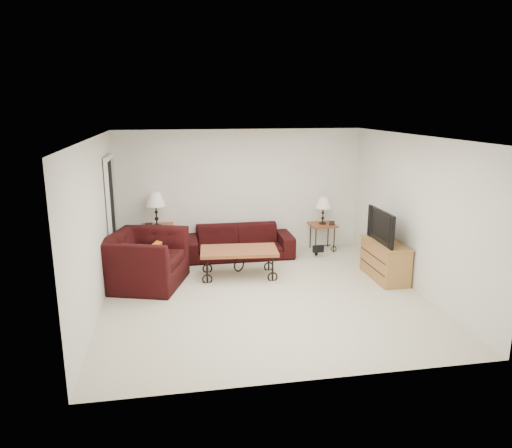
{
  "coord_description": "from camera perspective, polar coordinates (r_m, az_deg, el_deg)",
  "views": [
    {
      "loc": [
        -1.37,
        -7.02,
        2.95
      ],
      "look_at": [
        0.0,
        0.7,
        1.0
      ],
      "focal_mm": 33.45,
      "sensor_mm": 36.0,
      "label": 1
    }
  ],
  "objects": [
    {
      "name": "wall_left",
      "position": [
        7.31,
        -18.67,
        -0.23
      ],
      "size": [
        0.02,
        5.0,
        2.5
      ],
      "primitive_type": "cube",
      "color": "white",
      "rests_on": "ground"
    },
    {
      "name": "sofa",
      "position": [
        9.5,
        -2.08,
        -2.15
      ],
      "size": [
        2.15,
        0.84,
        0.63
      ],
      "primitive_type": "imported",
      "color": "black",
      "rests_on": "ground"
    },
    {
      "name": "television",
      "position": [
        8.46,
        15.29,
        -0.25
      ],
      "size": [
        0.13,
        0.99,
        0.57
      ],
      "primitive_type": "imported",
      "rotation": [
        0.0,
        0.0,
        -1.57
      ],
      "color": "black",
      "rests_on": "tv_stand"
    },
    {
      "name": "ceiling",
      "position": [
        7.16,
        0.99,
        10.36
      ],
      "size": [
        5.0,
        5.0,
        0.0
      ],
      "primitive_type": "plane",
      "color": "white",
      "rests_on": "wall_back"
    },
    {
      "name": "doorway",
      "position": [
        8.95,
        -16.88,
        0.9
      ],
      "size": [
        0.08,
        0.94,
        2.04
      ],
      "primitive_type": "cube",
      "color": "black",
      "rests_on": "ground"
    },
    {
      "name": "side_table_left",
      "position": [
        9.59,
        -11.66,
        -2.16
      ],
      "size": [
        0.63,
        0.63,
        0.67
      ],
      "primitive_type": "cube",
      "rotation": [
        0.0,
        0.0,
        -0.02
      ],
      "color": "brown",
      "rests_on": "ground"
    },
    {
      "name": "wall_front",
      "position": [
        5.02,
        6.43,
        -5.94
      ],
      "size": [
        5.0,
        0.02,
        2.5
      ],
      "primitive_type": "cube",
      "color": "white",
      "rests_on": "ground"
    },
    {
      "name": "side_table_right",
      "position": [
        10.07,
        7.91,
        -1.53
      ],
      "size": [
        0.53,
        0.53,
        0.56
      ],
      "primitive_type": "cube",
      "rotation": [
        0.0,
        0.0,
        0.03
      ],
      "color": "brown",
      "rests_on": "ground"
    },
    {
      "name": "throw_pillow",
      "position": [
        8.15,
        -12.12,
        -3.71
      ],
      "size": [
        0.22,
        0.41,
        0.4
      ],
      "primitive_type": "cube",
      "rotation": [
        0.0,
        0.0,
        1.26
      ],
      "color": "#C86E19",
      "rests_on": "armchair"
    },
    {
      "name": "photo_frame_right",
      "position": [
        9.89,
        9.06,
        0.12
      ],
      "size": [
        0.11,
        0.03,
        0.09
      ],
      "primitive_type": "cube",
      "rotation": [
        0.0,
        0.0,
        -0.18
      ],
      "color": "black",
      "rests_on": "side_table_right"
    },
    {
      "name": "armchair",
      "position": [
        8.23,
        -13.13,
        -4.18
      ],
      "size": [
        1.53,
        1.65,
        0.88
      ],
      "primitive_type": "imported",
      "rotation": [
        0.0,
        0.0,
        1.26
      ],
      "color": "black",
      "rests_on": "ground"
    },
    {
      "name": "coffee_table",
      "position": [
        8.45,
        -2.04,
        -4.67
      ],
      "size": [
        1.39,
        0.83,
        0.5
      ],
      "primitive_type": "cube",
      "rotation": [
        0.0,
        0.0,
        -0.08
      ],
      "color": "brown",
      "rests_on": "ground"
    },
    {
      "name": "lamp_left",
      "position": [
        9.43,
        -11.86,
        1.73
      ],
      "size": [
        0.39,
        0.39,
        0.67
      ],
      "primitive_type": null,
      "rotation": [
        0.0,
        0.0,
        -0.02
      ],
      "color": "black",
      "rests_on": "side_table_left"
    },
    {
      "name": "backpack",
      "position": [
        9.67,
        7.25,
        -2.53
      ],
      "size": [
        0.37,
        0.31,
        0.44
      ],
      "primitive_type": "ellipsoid",
      "rotation": [
        0.0,
        0.0,
        0.14
      ],
      "color": "black",
      "rests_on": "ground"
    },
    {
      "name": "wall_right",
      "position": [
        8.19,
        18.39,
        1.27
      ],
      "size": [
        0.02,
        5.0,
        2.5
      ],
      "primitive_type": "cube",
      "color": "white",
      "rests_on": "ground"
    },
    {
      "name": "wall_back",
      "position": [
        9.77,
        -1.85,
        3.94
      ],
      "size": [
        5.0,
        0.02,
        2.5
      ],
      "primitive_type": "cube",
      "color": "white",
      "rests_on": "ground"
    },
    {
      "name": "tv_stand",
      "position": [
        8.64,
        15.15,
        -4.2
      ],
      "size": [
        0.46,
        1.1,
        0.66
      ],
      "primitive_type": "cube",
      "color": "#B18A41",
      "rests_on": "ground"
    },
    {
      "name": "ground",
      "position": [
        7.74,
        0.91,
        -8.45
      ],
      "size": [
        5.0,
        5.0,
        0.0
      ],
      "primitive_type": "plane",
      "color": "beige",
      "rests_on": "ground"
    },
    {
      "name": "photo_frame_left",
      "position": [
        9.35,
        -12.72,
        -0.16
      ],
      "size": [
        0.13,
        0.04,
        0.11
      ],
      "primitive_type": "cube",
      "rotation": [
        0.0,
        0.0,
        0.15
      ],
      "color": "black",
      "rests_on": "side_table_left"
    },
    {
      "name": "lamp_right",
      "position": [
        9.93,
        8.02,
        1.6
      ],
      "size": [
        0.33,
        0.33,
        0.56
      ],
      "primitive_type": null,
      "rotation": [
        0.0,
        0.0,
        0.03
      ],
      "color": "black",
      "rests_on": "side_table_right"
    }
  ]
}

